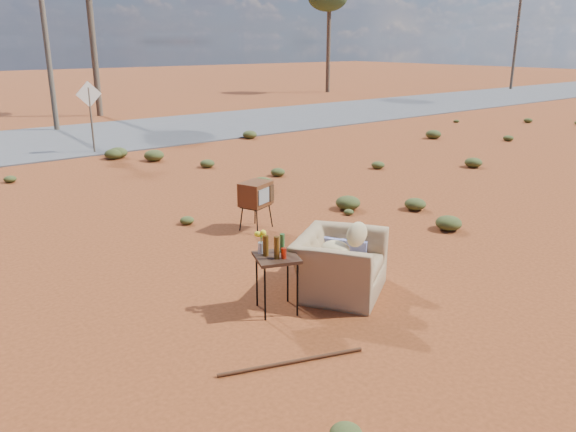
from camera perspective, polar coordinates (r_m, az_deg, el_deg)
ground at (r=7.65m, az=1.40°, el=-8.38°), size 140.00×140.00×0.00m
highway at (r=21.04m, az=-25.68°, el=6.58°), size 140.00×7.00×0.04m
armchair at (r=7.77m, az=5.35°, el=-3.91°), size 1.62×1.58×1.10m
tv_unit at (r=10.21m, az=-3.28°, el=2.20°), size 0.67×0.61×0.89m
side_table at (r=7.04m, az=-1.52°, el=-3.84°), size 0.68×0.68×1.05m
rusty_bar at (r=6.23m, az=0.41°, el=-14.59°), size 1.56×0.58×0.04m
road_sign at (r=18.38m, az=-19.50°, el=10.66°), size 0.78×0.06×2.19m
eucalyptus_right at (r=39.53m, az=4.23°, el=21.05°), size 3.20×3.20×7.10m
utility_pole_center at (r=23.71m, az=-23.58°, el=17.94°), size 1.40×0.20×8.00m
utility_pole_east at (r=44.67m, az=22.27°, el=17.14°), size 1.40×0.20×8.00m
scrub_patch at (r=10.83m, az=-17.08°, el=-0.53°), size 17.49×8.07×0.33m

